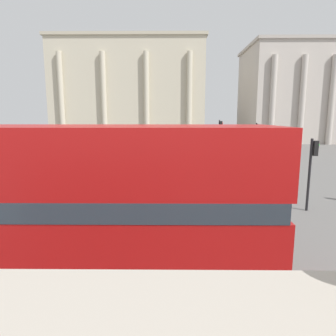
{
  "coord_description": "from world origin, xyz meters",
  "views": [
    {
      "loc": [
        -1.07,
        -2.18,
        4.46
      ],
      "look_at": [
        -1.26,
        15.82,
        1.36
      ],
      "focal_mm": 32.0,
      "sensor_mm": 36.0,
      "label": 1
    }
  ],
  "objects": [
    {
      "name": "plaza_building_left",
      "position": [
        -8.64,
        54.92,
        8.96
      ],
      "size": [
        27.0,
        13.87,
        17.9
      ],
      "color": "beige",
      "rests_on": "ground_plane"
    },
    {
      "name": "car_black",
      "position": [
        1.87,
        29.44,
        0.7
      ],
      "size": [
        4.2,
        1.93,
        1.35
      ],
      "rotation": [
        0.0,
        0.0,
        6.15
      ],
      "color": "black",
      "rests_on": "ground_plane"
    },
    {
      "name": "pedestrian_white",
      "position": [
        -1.68,
        21.14,
        0.91
      ],
      "size": [
        0.32,
        0.32,
        1.59
      ],
      "rotation": [
        0.0,
        0.0,
        2.2
      ],
      "color": "#282B33",
      "rests_on": "ground_plane"
    },
    {
      "name": "double_decker_bus",
      "position": [
        -3.99,
        4.88,
        2.35
      ],
      "size": [
        10.89,
        2.74,
        4.25
      ],
      "rotation": [
        0.0,
        0.0,
        0.07
      ],
      "color": "black",
      "rests_on": "ground_plane"
    },
    {
      "name": "pedestrian_blue",
      "position": [
        -1.37,
        20.69,
        0.94
      ],
      "size": [
        0.32,
        0.32,
        1.64
      ],
      "rotation": [
        0.0,
        0.0,
        1.27
      ],
      "color": "#282B33",
      "rests_on": "ground_plane"
    },
    {
      "name": "plaza_building_right",
      "position": [
        24.3,
        53.84,
        8.41
      ],
      "size": [
        23.92,
        15.48,
        16.81
      ],
      "color": "#BCB2A8",
      "rests_on": "ground_plane"
    },
    {
      "name": "pedestrian_red",
      "position": [
        3.76,
        13.69,
        1.02
      ],
      "size": [
        0.32,
        0.32,
        1.77
      ],
      "rotation": [
        0.0,
        0.0,
        5.89
      ],
      "color": "#282B33",
      "rests_on": "ground_plane"
    },
    {
      "name": "traffic_light_near",
      "position": [
        5.54,
        11.73,
        2.27
      ],
      "size": [
        0.42,
        0.24,
        3.46
      ],
      "color": "black",
      "rests_on": "ground_plane"
    },
    {
      "name": "traffic_light_far",
      "position": [
        3.66,
        27.05,
        2.68
      ],
      "size": [
        0.42,
        0.24,
        4.13
      ],
      "color": "black",
      "rests_on": "ground_plane"
    },
    {
      "name": "traffic_light_mid",
      "position": [
        5.38,
        20.42,
        2.6
      ],
      "size": [
        0.42,
        0.24,
        3.99
      ],
      "color": "black",
      "rests_on": "ground_plane"
    }
  ]
}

